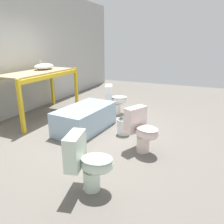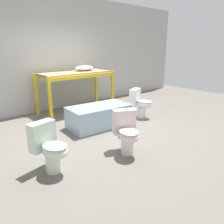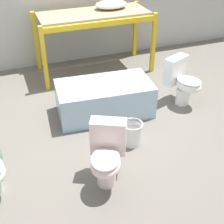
% 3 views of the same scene
% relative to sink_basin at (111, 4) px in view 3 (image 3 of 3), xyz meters
% --- Properties ---
extents(ground_plane, '(12.00, 12.00, 0.00)m').
position_rel_sink_basin_xyz_m(ground_plane, '(-0.78, -1.57, -1.19)').
color(ground_plane, '#666059').
extents(shelving_rack, '(2.08, 0.89, 1.11)m').
position_rel_sink_basin_xyz_m(shelving_rack, '(-0.36, -0.09, -0.23)').
color(shelving_rack, gold).
rests_on(shelving_rack, ground_plane).
extents(sink_basin, '(0.59, 0.38, 0.24)m').
position_rel_sink_basin_xyz_m(sink_basin, '(0.00, 0.00, 0.00)').
color(sink_basin, silver).
rests_on(sink_basin, shelving_rack).
extents(bathtub_main, '(1.46, 0.85, 0.50)m').
position_rel_sink_basin_xyz_m(bathtub_main, '(-0.69, -1.56, -0.91)').
color(bathtub_main, '#99B7CC').
rests_on(bathtub_main, ground_plane).
extents(toilet_near, '(0.55, 0.66, 0.74)m').
position_rel_sink_basin_xyz_m(toilet_near, '(0.56, -1.71, -0.80)').
color(toilet_near, white).
rests_on(toilet_near, ground_plane).
extents(toilet_far, '(0.57, 0.66, 0.74)m').
position_rel_sink_basin_xyz_m(toilet_far, '(-1.14, -2.92, -0.80)').
color(toilet_far, silver).
rests_on(toilet_far, ground_plane).
extents(bucket_white, '(0.27, 0.27, 0.32)m').
position_rel_sink_basin_xyz_m(bucket_white, '(-0.59, -2.39, -1.02)').
color(bucket_white, white).
rests_on(bucket_white, ground_plane).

